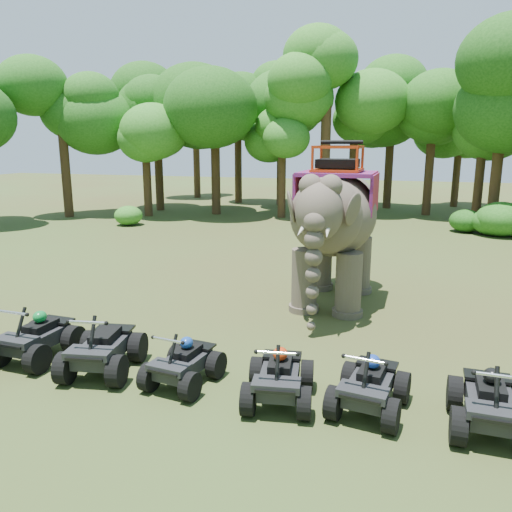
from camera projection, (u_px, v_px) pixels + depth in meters
The scene contains 23 objects.
ground at pixel (242, 344), 11.90m from camera, with size 110.00×110.00×0.00m, color #47381E.
elephant at pixel (335, 224), 14.64m from camera, with size 2.48×5.63×4.73m, color #4F4539, non-canonical shape.
atv_0 at pixel (36, 331), 10.98m from camera, with size 1.29×1.76×1.31m, color black, non-canonical shape.
atv_1 at pixel (102, 341), 10.35m from camera, with size 1.33×1.83×1.35m, color black, non-canonical shape.
atv_2 at pixel (183, 357), 9.83m from camera, with size 1.14×1.56×1.16m, color black, non-canonical shape.
atv_3 at pixel (279, 370), 9.15m from camera, with size 1.22×1.67×1.24m, color black, non-canonical shape.
atv_4 at pixel (370, 378), 8.84m from camera, with size 1.22×1.67×1.24m, color black, non-canonical shape.
atv_5 at pixel (492, 395), 8.20m from camera, with size 1.27×1.75×1.29m, color black, non-canonical shape.
tree_0 at pixel (354, 148), 33.33m from camera, with size 6.07×6.07×8.67m, color #195114, non-canonical shape.
tree_1 at pixel (431, 150), 32.18m from camera, with size 5.89×5.89×8.42m, color #195114, non-canonical shape.
tree_2 at pixel (499, 144), 27.03m from camera, with size 6.48×6.48×9.26m, color #195114, non-canonical shape.
tree_25 at pixel (63, 144), 31.29m from camera, with size 6.45×6.45×9.22m, color #195114, non-canonical shape.
tree_26 at pixel (146, 158), 31.81m from camera, with size 5.22×5.22×7.45m, color #195114, non-canonical shape.
tree_27 at pixel (215, 139), 32.46m from camera, with size 6.85×6.85×9.78m, color #195114, non-canonical shape.
tree_28 at pixel (282, 163), 31.28m from camera, with size 4.78×4.78×6.82m, color #195114, non-canonical shape.
tree_29 at pixel (481, 159), 29.08m from camera, with size 5.28×5.28×7.54m, color #195114, non-canonical shape.
tree_31 at pixel (238, 149), 38.83m from camera, with size 5.90×5.90×8.43m, color #195114, non-canonical shape.
tree_32 at pixel (390, 144), 35.58m from camera, with size 6.43×6.43×9.19m, color #195114, non-canonical shape.
tree_33 at pixel (158, 147), 34.52m from camera, with size 6.16×6.16×8.80m, color #195114, non-canonical shape.
tree_34 at pixel (196, 146), 42.59m from camera, with size 6.15×6.15×8.79m, color #195114, non-canonical shape.
tree_35 at pixel (458, 155), 36.52m from camera, with size 5.34×5.34×7.63m, color #195114, non-canonical shape.
tree_36 at pixel (326, 135), 30.20m from camera, with size 7.23×7.23×10.32m, color #195114, non-canonical shape.
tree_37 at pixel (281, 132), 37.29m from camera, with size 7.60×7.60×10.86m, color #195114, non-canonical shape.
Camera 1 is at (3.53, -10.56, 4.71)m, focal length 35.00 mm.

